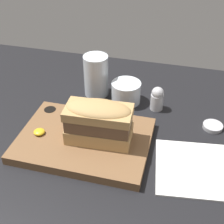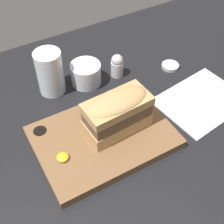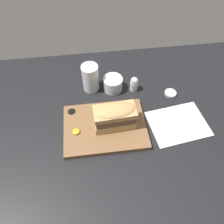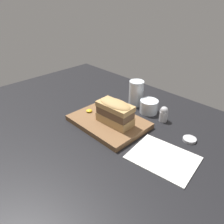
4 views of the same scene
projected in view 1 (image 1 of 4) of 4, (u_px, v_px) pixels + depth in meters
The scene contains 9 objects.
dining_table at pixel (112, 163), 71.54cm from camera, with size 161.55×99.44×2.00cm.
serving_board at pixel (84, 140), 74.79cm from camera, with size 30.96×22.46×2.27cm.
sandwich at pixel (99, 121), 70.14cm from camera, with size 15.39×8.27×10.19cm.
mustard_dollop at pixel (39, 132), 74.63cm from camera, with size 2.69×2.69×1.08cm.
water_glass at pixel (96, 78), 90.07cm from camera, with size 7.04×7.04×12.20cm.
wine_glass at pixel (126, 93), 88.41cm from camera, with size 8.31×8.31×6.01cm.
napkin at pixel (206, 169), 68.33cm from camera, with size 23.84×19.50×0.40cm.
salt_shaker at pixel (157, 98), 84.99cm from camera, with size 3.54×3.54×6.84cm.
condiment_dish at pixel (213, 126), 79.86cm from camera, with size 5.04×5.04×1.03cm.
Camera 1 is at (12.75, -48.88, 52.99)cm, focal length 50.00 mm.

